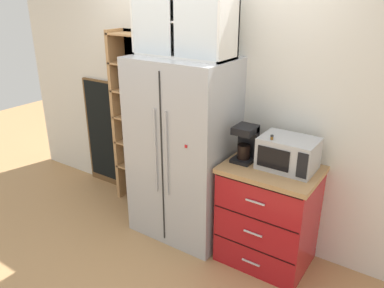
{
  "coord_description": "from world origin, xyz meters",
  "views": [
    {
      "loc": [
        1.9,
        -2.61,
        2.24
      ],
      "look_at": [
        0.1,
        0.04,
        0.95
      ],
      "focal_mm": 35.55,
      "sensor_mm": 36.0,
      "label": 1
    }
  ],
  "objects_px": {
    "bottle_green": "(271,157)",
    "mug_cream": "(271,163)",
    "coffee_maker": "(246,143)",
    "chalkboard_menu": "(106,134)",
    "refrigerator": "(183,150)",
    "microwave": "(288,153)",
    "bottle_amber": "(270,155)"
  },
  "relations": [
    {
      "from": "bottle_amber",
      "to": "chalkboard_menu",
      "type": "bearing_deg",
      "value": 171.86
    },
    {
      "from": "coffee_maker",
      "to": "bottle_green",
      "type": "distance_m",
      "value": 0.26
    },
    {
      "from": "coffee_maker",
      "to": "microwave",
      "type": "bearing_deg",
      "value": 6.79
    },
    {
      "from": "bottle_amber",
      "to": "mug_cream",
      "type": "bearing_deg",
      "value": 86.83
    },
    {
      "from": "coffee_maker",
      "to": "bottle_green",
      "type": "xyz_separation_m",
      "value": [
        0.25,
        -0.04,
        -0.05
      ]
    },
    {
      "from": "coffee_maker",
      "to": "chalkboard_menu",
      "type": "bearing_deg",
      "value": 172.72
    },
    {
      "from": "bottle_green",
      "to": "chalkboard_menu",
      "type": "height_order",
      "value": "chalkboard_menu"
    },
    {
      "from": "chalkboard_menu",
      "to": "bottle_green",
      "type": "bearing_deg",
      "value": -7.6
    },
    {
      "from": "mug_cream",
      "to": "chalkboard_menu",
      "type": "xyz_separation_m",
      "value": [
        -2.22,
        0.29,
        -0.3
      ]
    },
    {
      "from": "refrigerator",
      "to": "coffee_maker",
      "type": "height_order",
      "value": "refrigerator"
    },
    {
      "from": "refrigerator",
      "to": "chalkboard_menu",
      "type": "bearing_deg",
      "value": 167.89
    },
    {
      "from": "coffee_maker",
      "to": "mug_cream",
      "type": "xyz_separation_m",
      "value": [
        0.25,
        -0.03,
        -0.11
      ]
    },
    {
      "from": "bottle_amber",
      "to": "bottle_green",
      "type": "xyz_separation_m",
      "value": [
        0.0,
        0.02,
        -0.03
      ]
    },
    {
      "from": "refrigerator",
      "to": "microwave",
      "type": "xyz_separation_m",
      "value": [
        0.97,
        0.08,
        0.18
      ]
    },
    {
      "from": "microwave",
      "to": "chalkboard_menu",
      "type": "bearing_deg",
      "value": 174.85
    },
    {
      "from": "microwave",
      "to": "mug_cream",
      "type": "xyz_separation_m",
      "value": [
        -0.1,
        -0.08,
        -0.08
      ]
    },
    {
      "from": "microwave",
      "to": "bottle_green",
      "type": "distance_m",
      "value": 0.14
    },
    {
      "from": "refrigerator",
      "to": "microwave",
      "type": "height_order",
      "value": "refrigerator"
    },
    {
      "from": "microwave",
      "to": "coffee_maker",
      "type": "distance_m",
      "value": 0.36
    },
    {
      "from": "bottle_amber",
      "to": "chalkboard_menu",
      "type": "distance_m",
      "value": 2.27
    },
    {
      "from": "mug_cream",
      "to": "chalkboard_menu",
      "type": "bearing_deg",
      "value": 172.66
    },
    {
      "from": "coffee_maker",
      "to": "bottle_green",
      "type": "relative_size",
      "value": 1.27
    },
    {
      "from": "coffee_maker",
      "to": "mug_cream",
      "type": "height_order",
      "value": "coffee_maker"
    },
    {
      "from": "microwave",
      "to": "bottle_amber",
      "type": "bearing_deg",
      "value": -134.2
    },
    {
      "from": "bottle_green",
      "to": "mug_cream",
      "type": "bearing_deg",
      "value": 80.02
    },
    {
      "from": "microwave",
      "to": "chalkboard_menu",
      "type": "distance_m",
      "value": 2.36
    },
    {
      "from": "bottle_green",
      "to": "chalkboard_menu",
      "type": "distance_m",
      "value": 2.26
    },
    {
      "from": "microwave",
      "to": "chalkboard_menu",
      "type": "height_order",
      "value": "chalkboard_menu"
    },
    {
      "from": "refrigerator",
      "to": "mug_cream",
      "type": "distance_m",
      "value": 0.87
    },
    {
      "from": "coffee_maker",
      "to": "mug_cream",
      "type": "distance_m",
      "value": 0.28
    },
    {
      "from": "mug_cream",
      "to": "coffee_maker",
      "type": "bearing_deg",
      "value": 172.2
    },
    {
      "from": "microwave",
      "to": "bottle_green",
      "type": "height_order",
      "value": "microwave"
    }
  ]
}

